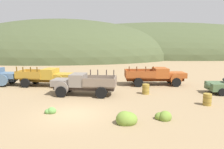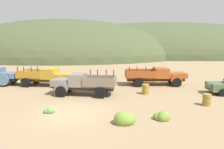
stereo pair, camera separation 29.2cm
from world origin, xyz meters
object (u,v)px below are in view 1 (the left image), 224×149
(truck_oxide_orange, at_px, (159,76))
(oil_drum_spare, at_px, (207,99))
(oil_drum_foreground, at_px, (146,89))
(truck_mustard, at_px, (49,77))
(truck_primer_gray, at_px, (80,84))

(truck_oxide_orange, xyz_separation_m, oil_drum_spare, (2.13, -7.51, -0.57))
(oil_drum_spare, bearing_deg, oil_drum_foreground, 141.76)
(truck_mustard, height_order, truck_primer_gray, same)
(oil_drum_spare, bearing_deg, truck_oxide_orange, 105.80)
(truck_mustard, bearing_deg, truck_oxide_orange, 11.02)
(truck_mustard, distance_m, oil_drum_foreground, 10.37)
(truck_mustard, xyz_separation_m, truck_primer_gray, (3.95, -3.65, -0.01))
(truck_primer_gray, xyz_separation_m, truck_oxide_orange, (7.89, 4.75, 0.01))
(truck_primer_gray, distance_m, oil_drum_spare, 10.41)
(truck_oxide_orange, bearing_deg, truck_primer_gray, -152.28)
(truck_mustard, xyz_separation_m, oil_drum_foreground, (9.86, -3.17, -0.54))
(oil_drum_spare, bearing_deg, truck_mustard, 155.36)
(truck_primer_gray, relative_size, truck_oxide_orange, 0.86)
(truck_oxide_orange, distance_m, oil_drum_foreground, 4.74)
(truck_oxide_orange, xyz_separation_m, oil_drum_foreground, (-1.99, -4.27, -0.55))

